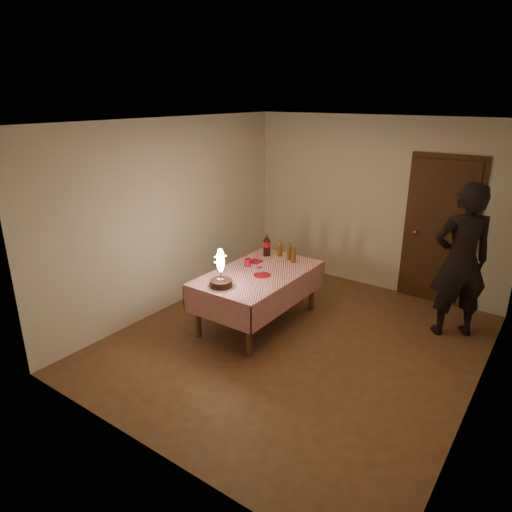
# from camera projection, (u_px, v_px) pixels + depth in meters

# --- Properties ---
(ground) EXTENTS (4.00, 4.50, 0.01)m
(ground) POSITION_uv_depth(u_px,v_px,m) (295.00, 342.00, 5.59)
(ground) COLOR brown
(ground) RESTS_ON ground
(room_shell) EXTENTS (4.04, 4.54, 2.62)m
(room_shell) POSITION_uv_depth(u_px,v_px,m) (305.00, 210.00, 5.07)
(room_shell) COLOR beige
(room_shell) RESTS_ON ground
(dining_table) EXTENTS (1.02, 1.72, 0.72)m
(dining_table) POSITION_uv_depth(u_px,v_px,m) (258.00, 279.00, 5.88)
(dining_table) COLOR brown
(dining_table) RESTS_ON ground
(birthday_cake) EXTENTS (0.33, 0.33, 0.48)m
(birthday_cake) POSITION_uv_depth(u_px,v_px,m) (221.00, 277.00, 5.36)
(birthday_cake) COLOR white
(birthday_cake) RESTS_ON dining_table
(red_plate) EXTENTS (0.22, 0.22, 0.01)m
(red_plate) POSITION_uv_depth(u_px,v_px,m) (262.00, 275.00, 5.75)
(red_plate) COLOR #B80C18
(red_plate) RESTS_ON dining_table
(red_cup) EXTENTS (0.08, 0.08, 0.10)m
(red_cup) POSITION_uv_depth(u_px,v_px,m) (248.00, 262.00, 6.05)
(red_cup) COLOR #B20C1E
(red_cup) RESTS_ON dining_table
(clear_cup) EXTENTS (0.07, 0.07, 0.09)m
(clear_cup) POSITION_uv_depth(u_px,v_px,m) (259.00, 271.00, 5.77)
(clear_cup) COLOR white
(clear_cup) RESTS_ON dining_table
(napkin_stack) EXTENTS (0.15, 0.15, 0.02)m
(napkin_stack) POSITION_uv_depth(u_px,v_px,m) (255.00, 261.00, 6.20)
(napkin_stack) COLOR #A5122C
(napkin_stack) RESTS_ON dining_table
(cola_bottle) EXTENTS (0.10, 0.10, 0.32)m
(cola_bottle) POSITION_uv_depth(u_px,v_px,m) (267.00, 245.00, 6.41)
(cola_bottle) COLOR black
(cola_bottle) RESTS_ON dining_table
(amber_bottle_left) EXTENTS (0.06, 0.06, 0.26)m
(amber_bottle_left) POSITION_uv_depth(u_px,v_px,m) (280.00, 248.00, 6.40)
(amber_bottle_left) COLOR #5A3C0F
(amber_bottle_left) RESTS_ON dining_table
(amber_bottle_right) EXTENTS (0.06, 0.06, 0.26)m
(amber_bottle_right) POSITION_uv_depth(u_px,v_px,m) (293.00, 254.00, 6.16)
(amber_bottle_right) COLOR #5A3C0F
(amber_bottle_right) RESTS_ON dining_table
(amber_bottle_mid) EXTENTS (0.06, 0.06, 0.26)m
(amber_bottle_mid) POSITION_uv_depth(u_px,v_px,m) (289.00, 251.00, 6.26)
(amber_bottle_mid) COLOR #5A3C0F
(amber_bottle_mid) RESTS_ON dining_table
(photographer) EXTENTS (0.84, 0.79, 1.94)m
(photographer) POSITION_uv_depth(u_px,v_px,m) (461.00, 261.00, 5.50)
(photographer) COLOR black
(photographer) RESTS_ON ground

